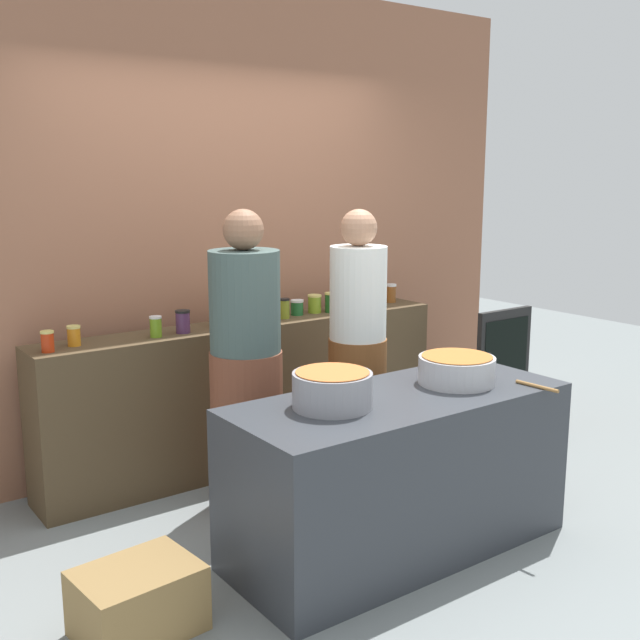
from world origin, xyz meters
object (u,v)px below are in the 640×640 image
preserve_jar_2 (156,327)px  cooking_pot_left (332,390)px  preserve_jar_10 (315,304)px  preserve_jar_12 (348,300)px  preserve_jar_13 (364,298)px  preserve_jar_11 (331,302)px  preserve_jar_4 (218,315)px  cook_with_tongs (246,378)px  preserve_jar_7 (265,310)px  chalkboard_sign (503,373)px  preserve_jar_5 (231,313)px  bread_crate (138,601)px  preserve_jar_1 (74,336)px  cook_in_cap (357,362)px  wooden_spoon (537,386)px  preserve_jar_3 (183,321)px  preserve_jar_14 (391,293)px  preserve_jar_8 (284,308)px  preserve_jar_0 (48,341)px  cooking_pot_center (457,370)px  preserve_jar_6 (252,314)px  preserve_jar_9 (297,307)px

preserve_jar_2 → cooking_pot_left: bearing=-78.4°
preserve_jar_10 → preserve_jar_12: size_ratio=0.89×
preserve_jar_13 → preserve_jar_11: bearing=-169.4°
preserve_jar_4 → preserve_jar_13: 1.16m
cook_with_tongs → preserve_jar_12: bearing=25.8°
preserve_jar_7 → chalkboard_sign: (1.56, -0.59, -0.52)m
preserve_jar_5 → bread_crate: bearing=-132.1°
preserve_jar_2 → preserve_jar_1: bearing=172.8°
preserve_jar_7 → cooking_pot_left: bearing=-109.6°
preserve_jar_1 → cook_in_cap: bearing=-24.0°
preserve_jar_11 → preserve_jar_13: (0.33, 0.06, -0.01)m
preserve_jar_5 → preserve_jar_7: 0.22m
preserve_jar_10 → wooden_spoon: (0.11, -1.73, -0.18)m
preserve_jar_2 → preserve_jar_13: 1.59m
preserve_jar_13 → bread_crate: size_ratio=0.24×
preserve_jar_3 → preserve_jar_14: (1.66, 0.07, -0.00)m
preserve_jar_12 → chalkboard_sign: 1.20m
preserve_jar_4 → preserve_jar_8: size_ratio=1.12×
preserve_jar_3 → preserve_jar_12: 1.23m
preserve_jar_0 → preserve_jar_11: bearing=1.1°
cooking_pot_left → wooden_spoon: cooking_pot_left is taller
preserve_jar_3 → cooking_pot_left: (0.09, -1.32, -0.11)m
preserve_jar_1 → cooking_pot_left: size_ratio=0.30×
preserve_jar_0 → cooking_pot_center: 2.11m
preserve_jar_14 → wooden_spoon: bearing=-107.9°
preserve_jar_2 → preserve_jar_11: size_ratio=0.91×
preserve_jar_12 → preserve_jar_5: bearing=177.8°
preserve_jar_13 → cook_in_cap: bearing=-131.3°
preserve_jar_6 → chalkboard_sign: size_ratio=0.14×
preserve_jar_9 → cook_with_tongs: (-0.74, -0.59, -0.23)m
preserve_jar_13 → preserve_jar_7: bearing=-175.4°
preserve_jar_3 → cook_with_tongs: (0.11, -0.52, -0.24)m
preserve_jar_1 → wooden_spoon: bearing=-44.7°
preserve_jar_9 → wooden_spoon: 1.76m
preserve_jar_9 → bread_crate: (-1.70, -1.35, -0.83)m
preserve_jar_7 → preserve_jar_13: (0.85, 0.07, -0.01)m
bread_crate → cooking_pot_left: bearing=-2.5°
chalkboard_sign → cooking_pot_left: bearing=-160.1°
preserve_jar_2 → preserve_jar_8: size_ratio=0.94×
preserve_jar_4 → wooden_spoon: 1.91m
preserve_jar_4 → preserve_jar_0: bearing=-176.8°
preserve_jar_10 → preserve_jar_14: size_ratio=0.91×
preserve_jar_3 → cooking_pot_left: bearing=-85.9°
preserve_jar_6 → cook_with_tongs: size_ratio=0.08×
wooden_spoon → preserve_jar_6: bearing=111.1°
preserve_jar_10 → cooking_pot_center: 1.45m
preserve_jar_0 → cooking_pot_left: preserve_jar_0 is taller
preserve_jar_10 → wooden_spoon: bearing=-86.3°
preserve_jar_4 → cook_with_tongs: size_ratio=0.09×
cook_with_tongs → bread_crate: 1.37m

